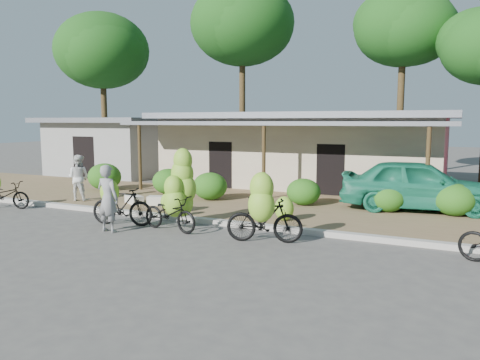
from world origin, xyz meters
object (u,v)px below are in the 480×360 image
object	(u,v)px
tree_back_left	(101,50)
sack_near	(160,200)
tree_far_center	(240,23)
teal_van	(418,185)
sack_far	(134,199)
bystander	(79,178)
bike_far_left	(2,193)
vendor	(108,198)
bike_right	(264,213)
bike_left	(121,204)
bike_center	(176,198)
tree_center_right	(400,26)

from	to	relation	value
tree_back_left	sack_near	xyz separation A→B (m)	(10.95, -9.69, -7.04)
tree_far_center	teal_van	world-z (taller)	tree_far_center
teal_van	sack_near	bearing A→B (deg)	101.59
tree_back_left	tree_far_center	distance (m)	8.67
sack_far	bystander	world-z (taller)	bystander
bike_far_left	sack_far	bearing A→B (deg)	-76.07
bike_far_left	vendor	world-z (taller)	vendor
tree_back_left	bike_right	world-z (taller)	tree_back_left
sack_near	sack_far	size ratio (longest dim) A/B	1.13
sack_near	tree_far_center	bearing A→B (deg)	103.10
bike_far_left	vendor	xyz separation A→B (m)	(5.48, -1.03, 0.34)
bike_left	tree_far_center	bearing A→B (deg)	2.44
bike_left	bike_center	xyz separation A→B (m)	(1.64, 0.36, 0.23)
tree_center_right	sack_far	bearing A→B (deg)	-117.75
bike_far_left	tree_center_right	bearing A→B (deg)	-51.62
tree_back_left	sack_near	size ratio (longest dim) A/B	11.15
tree_back_left	bystander	world-z (taller)	tree_back_left
tree_center_right	sack_near	world-z (taller)	tree_center_right
sack_near	vendor	size ratio (longest dim) A/B	0.46
bike_far_left	vendor	bearing A→B (deg)	-117.63
tree_center_right	sack_far	xyz separation A→B (m)	(-7.03, -13.36, -7.64)
bike_left	bike_center	distance (m)	1.70
tree_far_center	bike_center	xyz separation A→B (m)	(5.17, -15.08, -7.89)
bike_center	sack_near	size ratio (longest dim) A/B	2.63
bike_right	vendor	world-z (taller)	vendor
bike_right	bike_left	bearing A→B (deg)	73.03
sack_near	bike_center	bearing A→B (deg)	-47.26
sack_near	bystander	bearing A→B (deg)	-171.03
tree_far_center	bystander	size ratio (longest dim) A/B	6.70
bystander	tree_center_right	bearing A→B (deg)	-136.90
bike_right	sack_near	xyz separation A→B (m)	(-5.02, 2.85, -0.49)
tree_far_center	bike_right	bearing A→B (deg)	-62.83
tree_back_left	bike_far_left	size ratio (longest dim) A/B	5.03
bike_left	vendor	world-z (taller)	vendor
tree_center_right	sack_near	bearing A→B (deg)	-114.64
tree_center_right	bystander	distance (m)	17.92
tree_far_center	sack_far	distance (m)	15.54
tree_far_center	bike_far_left	size ratio (longest dim) A/B	5.90
bike_far_left	bike_center	size ratio (longest dim) A/B	0.84
sack_far	bystander	bearing A→B (deg)	-171.55
teal_van	bike_left	bearing A→B (deg)	119.02
sack_far	bystander	distance (m)	2.34
bike_center	teal_van	xyz separation A→B (m)	(5.86, 5.17, 0.09)
tree_center_right	bike_left	size ratio (longest dim) A/B	5.02
bike_left	vendor	size ratio (longest dim) A/B	1.07
bike_left	bystander	xyz separation A→B (m)	(-3.76, 2.25, 0.31)
bike_right	sack_near	world-z (taller)	bike_right
tree_far_center	vendor	world-z (taller)	tree_far_center
tree_center_right	sack_far	world-z (taller)	tree_center_right
bike_left	teal_van	distance (m)	9.32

